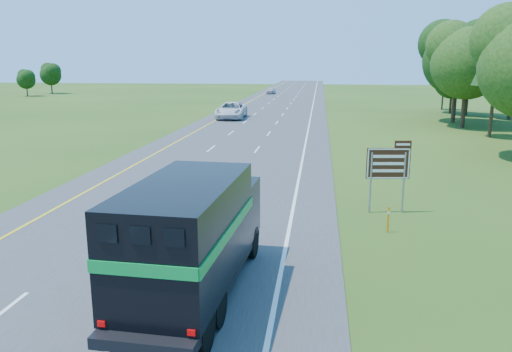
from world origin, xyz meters
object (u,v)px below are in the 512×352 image
object	(u,v)px
white_suv	(231,110)
exit_sign	(389,166)
far_car	(271,91)
horse_truck	(193,234)

from	to	relation	value
white_suv	exit_sign	distance (m)	39.88
far_car	exit_sign	bearing A→B (deg)	-78.63
far_car	exit_sign	distance (m)	87.11
horse_truck	exit_sign	world-z (taller)	horse_truck
horse_truck	far_car	distance (m)	95.59
far_car	exit_sign	size ratio (longest dim) A/B	1.25
exit_sign	horse_truck	bearing A→B (deg)	-132.51
white_suv	exit_sign	world-z (taller)	exit_sign
exit_sign	far_car	bearing A→B (deg)	91.89
horse_truck	far_car	world-z (taller)	horse_truck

